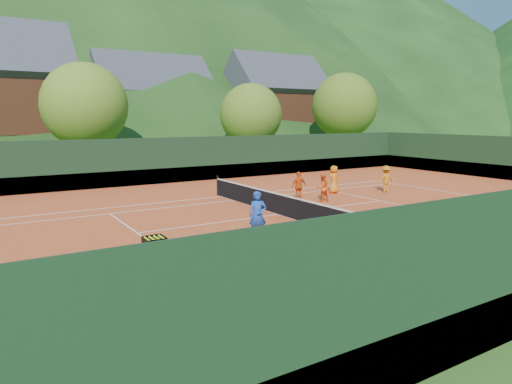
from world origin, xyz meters
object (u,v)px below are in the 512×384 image
coach (258,215)px  student_a (322,188)px  student_c (334,179)px  student_b (299,186)px  ball_hopper (155,246)px  chalet_right (275,110)px  chalet_mid (152,111)px  tennis_net (279,203)px  student_d (386,179)px

coach → student_a: size_ratio=1.19×
coach → student_c: size_ratio=1.08×
student_b → ball_hopper: student_b is taller
chalet_right → student_c: bearing=-117.6°
chalet_mid → tennis_net: bearing=-100.0°
student_b → student_c: size_ratio=0.96×
student_b → chalet_right: bearing=-121.3°
chalet_mid → student_c: bearing=-90.1°
student_d → ball_hopper: student_d is taller
student_c → chalet_right: size_ratio=0.13×
coach → student_b: (5.83, 5.33, -0.09)m
coach → student_a: 8.07m
student_c → tennis_net: bearing=30.6°
ball_hopper → chalet_mid: bearing=71.0°
ball_hopper → chalet_mid: (13.29, 38.53, 4.22)m
tennis_net → chalet_mid: size_ratio=0.95×
chalet_mid → chalet_right: (14.00, -4.00, 0.27)m
student_a → student_c: 2.78m
coach → tennis_net: (2.99, 3.04, -0.36)m
student_c → chalet_right: chalet_right is taller
student_b → chalet_mid: bearing=-95.2°
student_a → ball_hopper: 12.53m
chalet_mid → chalet_right: size_ratio=1.06×
chalet_mid → chalet_right: 14.56m
student_b → student_c: student_c is taller
student_a → chalet_right: 33.17m
tennis_net → chalet_right: 36.37m
student_b → chalet_right: 32.90m
student_a → student_b: student_b is taller
coach → student_b: bearing=65.3°
student_a → chalet_mid: size_ratio=0.11×
student_a → tennis_net: student_a is taller
student_d → tennis_net: (-8.75, -1.82, -0.27)m
student_b → chalet_right: chalet_right is taller
student_c → student_d: student_c is taller
student_a → student_b: bearing=-36.5°
coach → student_c: coach is taller
ball_hopper → coach: bearing=19.0°
tennis_net → student_c: bearing=27.6°
student_b → student_d: student_d is taller
student_a → student_c: (2.22, 1.66, 0.08)m
coach → chalet_mid: size_ratio=0.14×
student_a → student_b: 1.21m
student_c → chalet_right: 30.66m
student_d → student_a: bearing=18.9°
student_a → chalet_right: chalet_right is taller
coach → chalet_right: (22.99, 33.04, 4.38)m
chalet_right → coach: bearing=-124.8°
student_c → student_b: bearing=17.9°
student_c → coach: bearing=37.6°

